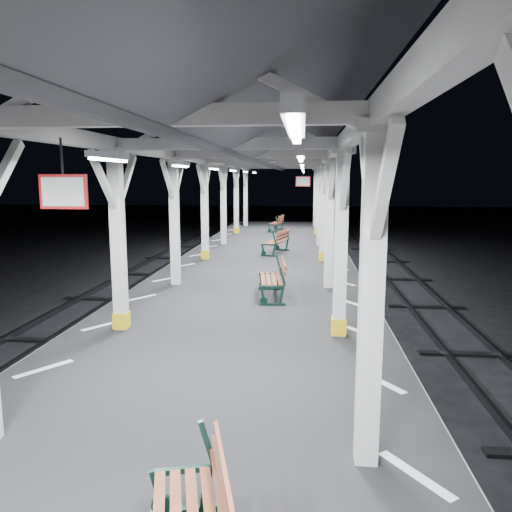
# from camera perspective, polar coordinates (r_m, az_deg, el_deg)

# --- Properties ---
(ground) EXTENTS (120.00, 120.00, 0.00)m
(ground) POSITION_cam_1_polar(r_m,az_deg,el_deg) (7.82, -5.51, -20.20)
(ground) COLOR black
(ground) RESTS_ON ground
(platform) EXTENTS (6.00, 50.00, 1.00)m
(platform) POSITION_cam_1_polar(r_m,az_deg,el_deg) (7.59, -5.57, -16.90)
(platform) COLOR black
(platform) RESTS_ON ground
(hazard_stripes_left) EXTENTS (1.00, 48.00, 0.01)m
(hazard_stripes_left) POSITION_cam_1_polar(r_m,az_deg,el_deg) (8.19, -23.08, -11.78)
(hazard_stripes_left) COLOR silver
(hazard_stripes_left) RESTS_ON platform
(hazard_stripes_right) EXTENTS (1.00, 48.00, 0.01)m
(hazard_stripes_right) POSITION_cam_1_polar(r_m,az_deg,el_deg) (7.34, 14.07, -13.75)
(hazard_stripes_right) COLOR silver
(hazard_stripes_right) RESTS_ON platform
(canopy) EXTENTS (5.40, 49.00, 4.65)m
(canopy) POSITION_cam_1_polar(r_m,az_deg,el_deg) (6.85, -6.13, 15.21)
(canopy) COLOR beige
(canopy) RESTS_ON platform
(bench_mid) EXTENTS (0.77, 1.68, 0.88)m
(bench_mid) POSITION_cam_1_polar(r_m,az_deg,el_deg) (11.73, 2.22, -2.51)
(bench_mid) COLOR #102E25
(bench_mid) RESTS_ON platform
(bench_far) EXTENTS (1.00, 1.73, 0.88)m
(bench_far) POSITION_cam_1_polar(r_m,az_deg,el_deg) (18.50, 2.55, 1.73)
(bench_far) COLOR #102E25
(bench_far) RESTS_ON platform
(bench_extra) EXTENTS (0.80, 1.60, 0.83)m
(bench_extra) POSITION_cam_1_polar(r_m,az_deg,el_deg) (26.28, 2.51, 3.83)
(bench_extra) COLOR #102E25
(bench_extra) RESTS_ON platform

